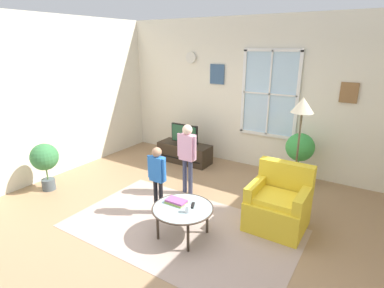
{
  "coord_description": "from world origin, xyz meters",
  "views": [
    {
      "loc": [
        2.34,
        -3.11,
        2.43
      ],
      "look_at": [
        0.03,
        0.53,
        1.03
      ],
      "focal_mm": 28.8,
      "sensor_mm": 36.0,
      "label": 1
    }
  ],
  "objects": [
    {
      "name": "ground_plane",
      "position": [
        0.0,
        0.0,
        -0.01
      ],
      "size": [
        6.31,
        5.93,
        0.02
      ],
      "primitive_type": "cube",
      "color": "#9E7A56"
    },
    {
      "name": "book_stack",
      "position": [
        0.21,
        -0.15,
        0.45
      ],
      "size": [
        0.27,
        0.17,
        0.05
      ],
      "color": "#97BB51",
      "rests_on": "coffee_table"
    },
    {
      "name": "side_wall_left",
      "position": [
        -2.92,
        0.0,
        1.48
      ],
      "size": [
        0.12,
        5.33,
        2.96
      ],
      "color": "silver",
      "rests_on": "ground_plane"
    },
    {
      "name": "potted_plant_corner",
      "position": [
        -2.41,
        -0.32,
        0.56
      ],
      "size": [
        0.46,
        0.46,
        0.84
      ],
      "color": "#4C565B",
      "rests_on": "ground_plane"
    },
    {
      "name": "area_rug",
      "position": [
        0.23,
        -0.08,
        0.0
      ],
      "size": [
        3.11,
        1.84,
        0.01
      ],
      "primitive_type": "cube",
      "color": "tan",
      "rests_on": "ground_plane"
    },
    {
      "name": "person_pink_shirt",
      "position": [
        -0.28,
        0.87,
        0.76
      ],
      "size": [
        0.36,
        0.17,
        1.21
      ],
      "color": "#333851",
      "rests_on": "ground_plane"
    },
    {
      "name": "cup",
      "position": [
        0.47,
        -0.26,
        0.47
      ],
      "size": [
        0.07,
        0.07,
        0.1
      ],
      "primitive_type": "cylinder",
      "color": "white",
      "rests_on": "coffee_table"
    },
    {
      "name": "potted_plant_by_window",
      "position": [
        1.19,
        2.27,
        0.62
      ],
      "size": [
        0.5,
        0.5,
        0.95
      ],
      "color": "silver",
      "rests_on": "ground_plane"
    },
    {
      "name": "floor_lamp",
      "position": [
        1.36,
        1.34,
        1.45
      ],
      "size": [
        0.32,
        0.32,
        1.73
      ],
      "color": "black",
      "rests_on": "ground_plane"
    },
    {
      "name": "tv_stand",
      "position": [
        -1.14,
        2.07,
        0.2
      ],
      "size": [
        1.15,
        0.46,
        0.41
      ],
      "color": "#2D2319",
      "rests_on": "ground_plane"
    },
    {
      "name": "armchair",
      "position": [
        1.33,
        0.71,
        0.33
      ],
      "size": [
        0.76,
        0.74,
        0.87
      ],
      "color": "yellow",
      "rests_on": "ground_plane"
    },
    {
      "name": "back_wall",
      "position": [
        0.01,
        2.72,
        1.48
      ],
      "size": [
        5.71,
        0.17,
        2.96
      ],
      "color": "silver",
      "rests_on": "ground_plane"
    },
    {
      "name": "coffee_table",
      "position": [
        0.35,
        -0.2,
        0.4
      ],
      "size": [
        0.81,
        0.81,
        0.43
      ],
      "color": "#99B2B7",
      "rests_on": "ground_plane"
    },
    {
      "name": "person_blue_shirt",
      "position": [
        -0.29,
        0.09,
        0.65
      ],
      "size": [
        0.31,
        0.14,
        1.04
      ],
      "color": "black",
      "rests_on": "ground_plane"
    },
    {
      "name": "remote_near_books",
      "position": [
        0.44,
        -0.1,
        0.43
      ],
      "size": [
        0.09,
        0.14,
        0.02
      ],
      "primitive_type": "cube",
      "rotation": [
        0.0,
        0.0,
        0.4
      ],
      "color": "black",
      "rests_on": "coffee_table"
    },
    {
      "name": "television",
      "position": [
        -1.14,
        2.07,
        0.63
      ],
      "size": [
        0.63,
        0.08,
        0.42
      ],
      "color": "#4C4C4C",
      "rests_on": "tv_stand"
    }
  ]
}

